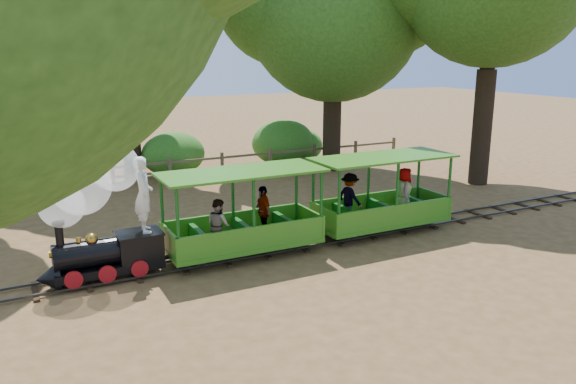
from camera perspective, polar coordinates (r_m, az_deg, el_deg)
name	(u,v)px	position (r m, az deg, el deg)	size (l,w,h in m)	color
ground	(299,247)	(13.98, 1.09, -5.56)	(90.00, 90.00, 0.00)	#8A5F3B
track	(299,244)	(13.95, 1.09, -5.30)	(22.00, 1.00, 0.10)	#3F3D3A
locomotive	(95,204)	(12.15, -18.98, -1.20)	(2.57, 1.21, 2.96)	black
carriage_front	(243,224)	(13.09, -4.64, -3.27)	(3.78, 1.54, 1.96)	#357F1B
carriage_rear	(379,202)	(15.00, 9.20, -0.99)	(3.78, 1.54, 1.96)	#357F1B
oak_ne	(332,2)	(22.52, 4.52, 18.66)	(8.51, 7.49, 9.53)	#2D2116
fence	(197,166)	(20.97, -9.26, 2.65)	(18.10, 0.10, 1.00)	brown
shrub_mid_w	(173,154)	(22.00, -11.57, 3.80)	(2.44, 1.88, 1.69)	#2D6B1E
shrub_mid_e	(299,146)	(24.03, 1.12, 4.70)	(2.13, 1.64, 1.48)	#2D6B1E
shrub_east	(283,142)	(23.66, -0.48, 5.06)	(2.73, 2.10, 1.89)	#2D6B1E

